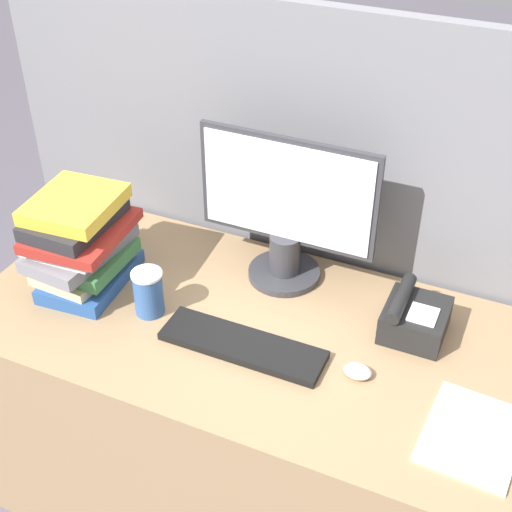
% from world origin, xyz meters
% --- Properties ---
extents(cubicle_panel_rear, '(1.90, 0.04, 1.47)m').
position_xyz_m(cubicle_panel_rear, '(0.00, 0.76, 0.73)').
color(cubicle_panel_rear, slate).
rests_on(cubicle_panel_rear, ground_plane).
extents(desk, '(1.50, 0.72, 0.74)m').
position_xyz_m(desk, '(0.00, 0.36, 0.37)').
color(desk, '#937551').
rests_on(desk, ground_plane).
extents(monitor, '(0.50, 0.21, 0.43)m').
position_xyz_m(monitor, '(0.00, 0.60, 0.94)').
color(monitor, '#333338').
rests_on(monitor, desk).
extents(keyboard, '(0.42, 0.12, 0.02)m').
position_xyz_m(keyboard, '(0.02, 0.27, 0.75)').
color(keyboard, black).
rests_on(keyboard, desk).
extents(mouse, '(0.07, 0.05, 0.03)m').
position_xyz_m(mouse, '(0.31, 0.30, 0.76)').
color(mouse, silver).
rests_on(mouse, desk).
extents(coffee_cup, '(0.08, 0.08, 0.13)m').
position_xyz_m(coffee_cup, '(-0.27, 0.30, 0.81)').
color(coffee_cup, '#335999').
rests_on(coffee_cup, desk).
extents(book_stack, '(0.25, 0.32, 0.28)m').
position_xyz_m(book_stack, '(-0.49, 0.34, 0.88)').
color(book_stack, '#264C8C').
rests_on(book_stack, desk).
extents(desk_telephone, '(0.16, 0.18, 0.12)m').
position_xyz_m(desk_telephone, '(0.39, 0.51, 0.79)').
color(desk_telephone, black).
rests_on(desk_telephone, desk).
extents(paper_pile, '(0.22, 0.26, 0.01)m').
position_xyz_m(paper_pile, '(0.60, 0.23, 0.75)').
color(paper_pile, white).
rests_on(paper_pile, desk).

